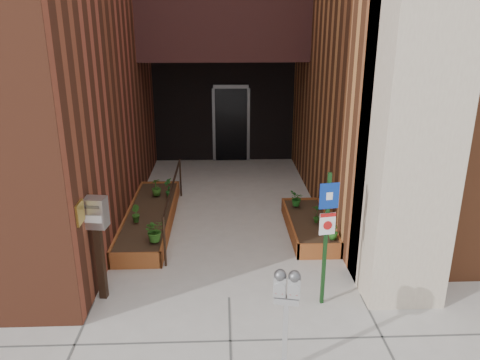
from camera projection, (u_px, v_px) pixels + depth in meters
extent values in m
plane|color=#9E9991|center=(229.00, 298.00, 7.01)|extent=(80.00, 80.00, 0.00)
cube|color=tan|center=(408.00, 151.00, 6.57)|extent=(1.10, 1.20, 4.40)
cube|color=black|center=(223.00, 17.00, 11.36)|extent=(4.20, 2.00, 2.00)
cube|color=black|center=(224.00, 108.00, 13.50)|extent=(4.00, 0.30, 3.00)
cube|color=black|center=(231.00, 125.00, 13.49)|extent=(0.90, 0.06, 2.10)
cube|color=#B79338|center=(80.00, 213.00, 6.25)|extent=(0.04, 0.30, 0.30)
cube|color=brown|center=(135.00, 261.00, 7.77)|extent=(0.90, 0.04, 0.30)
cube|color=brown|center=(161.00, 188.00, 11.13)|extent=(0.90, 0.04, 0.30)
cube|color=brown|center=(129.00, 218.00, 9.43)|extent=(0.04, 3.60, 0.30)
cube|color=brown|center=(171.00, 217.00, 9.47)|extent=(0.04, 3.60, 0.30)
cube|color=black|center=(150.00, 219.00, 9.46)|extent=(0.82, 3.52, 0.26)
cube|color=brown|center=(320.00, 252.00, 8.08)|extent=(0.80, 0.04, 0.30)
cube|color=brown|center=(300.00, 205.00, 10.12)|extent=(0.80, 0.04, 0.30)
cube|color=brown|center=(290.00, 226.00, 9.08)|extent=(0.04, 2.20, 0.30)
cube|color=brown|center=(328.00, 225.00, 9.11)|extent=(0.04, 2.20, 0.30)
cube|color=black|center=(309.00, 226.00, 9.10)|extent=(0.72, 2.12, 0.26)
cylinder|color=black|center=(164.00, 242.00, 7.76)|extent=(0.04, 0.04, 0.90)
cylinder|color=black|center=(180.00, 178.00, 10.88)|extent=(0.04, 0.04, 0.90)
cylinder|color=black|center=(173.00, 184.00, 9.18)|extent=(0.04, 3.30, 0.04)
cube|color=#AAAAAD|center=(285.00, 337.00, 5.41)|extent=(0.07, 0.07, 0.94)
cube|color=#AAAAAD|center=(286.00, 300.00, 5.25)|extent=(0.30, 0.17, 0.07)
cube|color=#AAAAAD|center=(280.00, 286.00, 5.20)|extent=(0.16, 0.12, 0.24)
sphere|color=#59595B|center=(280.00, 275.00, 5.16)|extent=(0.14, 0.14, 0.14)
cube|color=white|center=(279.00, 287.00, 5.15)|extent=(0.08, 0.02, 0.05)
cube|color=#B21414|center=(279.00, 293.00, 5.18)|extent=(0.08, 0.02, 0.03)
cube|color=#AAAAAD|center=(294.00, 287.00, 5.18)|extent=(0.16, 0.12, 0.24)
sphere|color=#59595B|center=(295.00, 276.00, 5.13)|extent=(0.14, 0.14, 0.14)
cube|color=white|center=(294.00, 288.00, 5.13)|extent=(0.08, 0.02, 0.05)
cube|color=#B21414|center=(294.00, 294.00, 5.15)|extent=(0.08, 0.02, 0.03)
cube|color=#143815|center=(325.00, 241.00, 6.56)|extent=(0.05, 0.05, 2.02)
cube|color=navy|center=(329.00, 196.00, 6.31)|extent=(0.27, 0.06, 0.37)
cube|color=white|center=(329.00, 196.00, 6.30)|extent=(0.09, 0.03, 0.11)
cube|color=white|center=(327.00, 224.00, 6.44)|extent=(0.23, 0.06, 0.32)
cube|color=#B21414|center=(328.00, 215.00, 6.39)|extent=(0.23, 0.05, 0.05)
cylinder|color=#B21414|center=(328.00, 225.00, 6.44)|extent=(0.13, 0.03, 0.13)
cube|color=black|center=(101.00, 262.00, 6.84)|extent=(0.12, 0.12, 1.17)
cube|color=#AEAFB1|center=(95.00, 212.00, 6.58)|extent=(0.35, 0.27, 0.44)
cube|color=#59595B|center=(91.00, 207.00, 6.42)|extent=(0.23, 0.04, 0.04)
cube|color=white|center=(92.00, 219.00, 6.48)|extent=(0.25, 0.04, 0.11)
imported|color=#29601B|center=(155.00, 230.00, 8.07)|extent=(0.50, 0.50, 0.41)
imported|color=#255418|center=(135.00, 214.00, 8.85)|extent=(0.25, 0.25, 0.33)
imported|color=#255016|center=(156.00, 187.00, 10.17)|extent=(0.30, 0.30, 0.38)
imported|color=#18551A|center=(168.00, 187.00, 10.11)|extent=(0.29, 0.29, 0.41)
imported|color=#21611B|center=(333.00, 231.00, 8.16)|extent=(0.23, 0.23, 0.31)
imported|color=#1E4F16|center=(317.00, 214.00, 8.80)|extent=(0.26, 0.26, 0.36)
imported|color=#195A1A|center=(297.00, 199.00, 9.59)|extent=(0.35, 0.35, 0.32)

